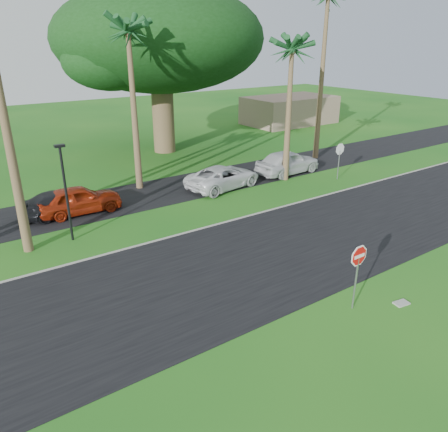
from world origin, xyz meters
name	(u,v)px	position (x,y,z in m)	size (l,w,h in m)	color
ground	(285,277)	(0.00, 0.00, 0.00)	(120.00, 120.00, 0.00)	#165816
road	(255,258)	(0.00, 2.00, 0.01)	(120.00, 8.00, 0.02)	black
parking_strip	(150,194)	(0.00, 12.50, 0.01)	(120.00, 5.00, 0.02)	black
curb	(205,228)	(0.00, 6.05, 0.03)	(120.00, 0.12, 0.06)	gray
stop_sign_near	(358,264)	(0.50, -3.00, 1.77)	(1.05, 0.07, 2.62)	gray
stop_sign_far	(340,154)	(12.00, 8.00, 1.77)	(1.05, 0.07, 2.62)	gray
palm_center	(128,35)	(0.00, 14.00, 9.16)	(5.00, 5.00, 10.50)	brown
palm_right_near	(292,53)	(9.00, 10.00, 8.19)	(5.00, 5.00, 9.50)	brown
palm_right_far	(328,0)	(15.00, 13.00, 11.58)	(5.00, 5.00, 13.00)	brown
canopy_tree	(159,39)	(6.00, 22.00, 8.95)	(16.50, 16.50, 13.12)	brown
streetlight_right	(65,187)	(-6.00, 8.50, 2.65)	(0.45, 0.25, 4.64)	black
building_far	(289,110)	(24.00, 26.00, 1.50)	(10.00, 6.00, 3.00)	gray
car_red	(79,200)	(-4.58, 11.75, 0.78)	(1.83, 4.56, 1.55)	maroon
car_dark	(65,203)	(-5.26, 11.98, 0.68)	(1.90, 4.66, 1.35)	black
car_minivan	(223,177)	(4.45, 10.90, 0.72)	(2.39, 5.18, 1.44)	silver
car_pickup	(288,162)	(10.03, 10.93, 0.85)	(2.02, 5.01, 1.71)	silver
utility_slab	(401,303)	(2.19, -3.84, 0.03)	(0.55, 0.35, 0.06)	gray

